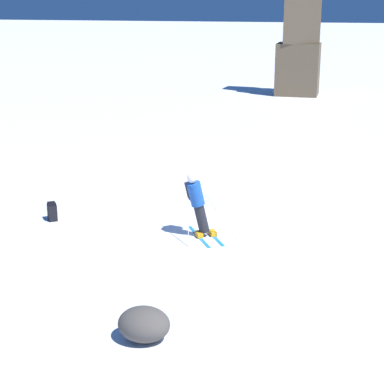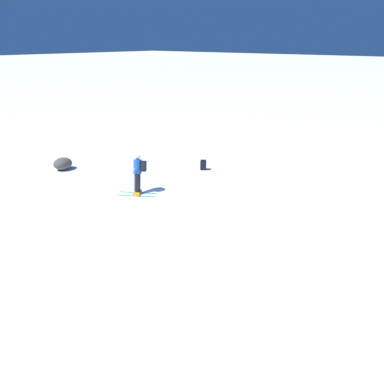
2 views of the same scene
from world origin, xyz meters
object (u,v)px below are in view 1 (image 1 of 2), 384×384
at_px(spare_backpack, 52,212).
at_px(exposed_boulder_0, 144,324).
at_px(rock_pillar, 300,33).
at_px(skier, 197,201).

bearing_deg(spare_backpack, exposed_boulder_0, -178.16).
bearing_deg(exposed_boulder_0, rock_pillar, 90.62).
bearing_deg(rock_pillar, spare_backpack, -99.19).
bearing_deg(skier, rock_pillar, 57.89).
bearing_deg(rock_pillar, exposed_boulder_0, -89.38).
relative_size(skier, rock_pillar, 0.19).
distance_m(skier, spare_backpack, 4.15).
bearing_deg(rock_pillar, skier, -89.99).
distance_m(spare_backpack, exposed_boulder_0, 6.97).
height_order(rock_pillar, spare_backpack, rock_pillar).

